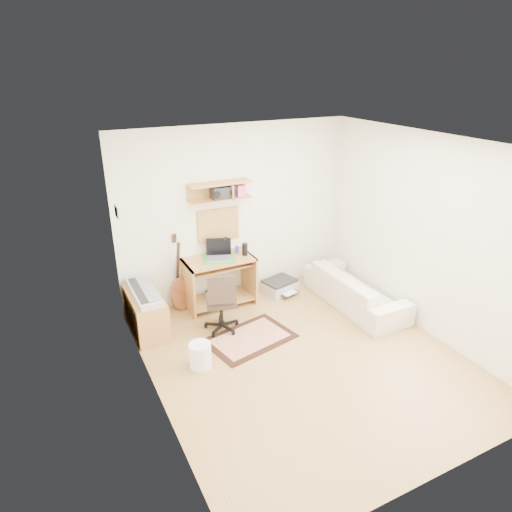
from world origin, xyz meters
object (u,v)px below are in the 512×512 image
task_chair (221,301)px  cabinet (146,313)px  desk (220,282)px  printer (279,286)px  sofa (356,284)px

task_chair → cabinet: 1.03m
desk → printer: 1.04m
task_chair → sofa: size_ratio=0.50×
task_chair → printer: size_ratio=1.77×
cabinet → sofa: (2.96, -0.68, 0.07)m
desk → task_chair: (-0.25, -0.66, 0.07)m
desk → printer: (1.00, -0.04, -0.29)m
desk → sofa: (1.79, -0.91, -0.03)m
cabinet → sofa: bearing=-13.0°
desk → cabinet: size_ratio=1.11×
sofa → cabinet: bearing=77.0°
task_chair → sofa: task_chair is taller
task_chair → cabinet: (-0.92, 0.42, -0.17)m
task_chair → sofa: (2.04, -0.26, -0.10)m
desk → cabinet: bearing=-168.8°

